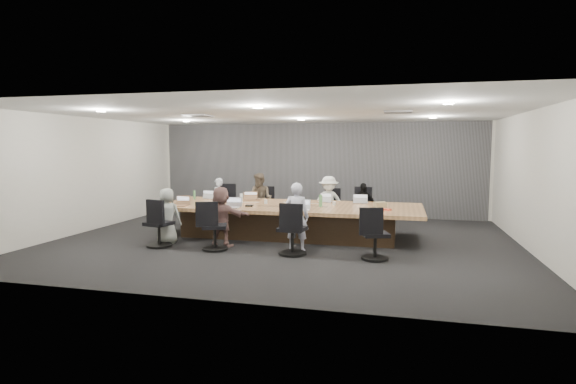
% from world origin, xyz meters
% --- Properties ---
extents(floor, '(10.00, 8.00, 0.00)m').
position_xyz_m(floor, '(0.00, 0.00, 0.00)').
color(floor, black).
rests_on(floor, ground).
extents(ceiling, '(10.00, 8.00, 0.00)m').
position_xyz_m(ceiling, '(0.00, 0.00, 2.80)').
color(ceiling, white).
rests_on(ceiling, wall_back).
extents(wall_back, '(10.00, 0.00, 2.80)m').
position_xyz_m(wall_back, '(0.00, 4.00, 1.40)').
color(wall_back, beige).
rests_on(wall_back, ground).
extents(wall_front, '(10.00, 0.00, 2.80)m').
position_xyz_m(wall_front, '(0.00, -4.00, 1.40)').
color(wall_front, beige).
rests_on(wall_front, ground).
extents(wall_left, '(0.00, 8.00, 2.80)m').
position_xyz_m(wall_left, '(-5.00, 0.00, 1.40)').
color(wall_left, beige).
rests_on(wall_left, ground).
extents(wall_right, '(0.00, 8.00, 2.80)m').
position_xyz_m(wall_right, '(5.00, 0.00, 1.40)').
color(wall_right, beige).
rests_on(wall_right, ground).
extents(curtain, '(9.80, 0.04, 2.80)m').
position_xyz_m(curtain, '(0.00, 3.92, 1.40)').
color(curtain, '#545457').
rests_on(curtain, ground).
extents(conference_table, '(6.00, 2.20, 0.74)m').
position_xyz_m(conference_table, '(0.00, 0.50, 0.40)').
color(conference_table, '#352516').
rests_on(conference_table, ground).
extents(chair_0, '(0.67, 0.67, 0.86)m').
position_xyz_m(chair_0, '(-2.31, 2.20, 0.43)').
color(chair_0, black).
rests_on(chair_0, ground).
extents(chair_1, '(0.54, 0.54, 0.77)m').
position_xyz_m(chair_1, '(-1.12, 2.20, 0.39)').
color(chair_1, black).
rests_on(chair_1, ground).
extents(chair_2, '(0.57, 0.57, 0.76)m').
position_xyz_m(chair_2, '(0.71, 2.20, 0.38)').
color(chair_2, black).
rests_on(chair_2, ground).
extents(chair_3, '(0.65, 0.65, 0.85)m').
position_xyz_m(chair_3, '(1.58, 2.20, 0.42)').
color(chair_3, black).
rests_on(chair_3, ground).
extents(chair_4, '(0.67, 0.67, 0.82)m').
position_xyz_m(chair_4, '(-2.37, -1.20, 0.41)').
color(chair_4, black).
rests_on(chair_4, ground).
extents(chair_5, '(0.70, 0.70, 0.81)m').
position_xyz_m(chair_5, '(-1.12, -1.20, 0.41)').
color(chair_5, black).
rests_on(chair_5, ground).
extents(chair_6, '(0.63, 0.63, 0.84)m').
position_xyz_m(chair_6, '(0.49, -1.20, 0.42)').
color(chair_6, black).
rests_on(chair_6, ground).
extents(chair_7, '(0.67, 0.67, 0.79)m').
position_xyz_m(chair_7, '(2.06, -1.20, 0.40)').
color(chair_7, black).
rests_on(chair_7, ground).
extents(person_0, '(0.51, 0.39, 1.23)m').
position_xyz_m(person_0, '(-2.31, 1.85, 0.62)').
color(person_0, silver).
rests_on(person_0, ground).
extents(laptop_0, '(0.31, 0.23, 0.02)m').
position_xyz_m(laptop_0, '(-2.31, 1.30, 0.75)').
color(laptop_0, '#B2B2B7').
rests_on(laptop_0, conference_table).
extents(person_1, '(0.75, 0.62, 1.38)m').
position_xyz_m(person_1, '(-1.12, 1.85, 0.69)').
color(person_1, brown).
rests_on(person_1, ground).
extents(laptop_1, '(0.38, 0.30, 0.02)m').
position_xyz_m(laptop_1, '(-1.12, 1.30, 0.75)').
color(laptop_1, '#8C6647').
rests_on(laptop_1, conference_table).
extents(person_2, '(0.95, 0.67, 1.33)m').
position_xyz_m(person_2, '(0.71, 1.85, 0.67)').
color(person_2, silver).
rests_on(person_2, ground).
extents(laptop_2, '(0.34, 0.27, 0.02)m').
position_xyz_m(laptop_2, '(0.71, 1.30, 0.75)').
color(laptop_2, '#B2B2B7').
rests_on(laptop_2, conference_table).
extents(person_3, '(0.72, 0.39, 1.17)m').
position_xyz_m(person_3, '(1.58, 1.85, 0.59)').
color(person_3, black).
rests_on(person_3, ground).
extents(laptop_3, '(0.34, 0.23, 0.02)m').
position_xyz_m(laptop_3, '(1.58, 1.30, 0.75)').
color(laptop_3, '#B2B2B7').
rests_on(laptop_3, conference_table).
extents(person_4, '(0.64, 0.48, 1.20)m').
position_xyz_m(person_4, '(-2.37, -0.85, 0.60)').
color(person_4, gray).
rests_on(person_4, ground).
extents(laptop_4, '(0.35, 0.27, 0.02)m').
position_xyz_m(laptop_4, '(-2.37, -0.30, 0.75)').
color(laptop_4, '#8C6647').
rests_on(laptop_4, conference_table).
extents(person_5, '(1.20, 0.48, 1.26)m').
position_xyz_m(person_5, '(-1.12, -0.85, 0.63)').
color(person_5, brown).
rests_on(person_5, ground).
extents(laptop_5, '(0.38, 0.28, 0.02)m').
position_xyz_m(laptop_5, '(-1.12, -0.30, 0.75)').
color(laptop_5, '#B2B2B7').
rests_on(laptop_5, conference_table).
extents(person_6, '(0.51, 0.34, 1.37)m').
position_xyz_m(person_6, '(0.49, -0.85, 0.69)').
color(person_6, '#B7B8CC').
rests_on(person_6, ground).
extents(laptop_6, '(0.29, 0.20, 0.02)m').
position_xyz_m(laptop_6, '(0.49, -0.30, 0.75)').
color(laptop_6, '#B2B2B7').
rests_on(laptop_6, conference_table).
extents(bottle_green_left, '(0.08, 0.08, 0.22)m').
position_xyz_m(bottle_green_left, '(-2.65, 1.06, 0.85)').
color(bottle_green_left, '#539255').
rests_on(bottle_green_left, conference_table).
extents(bottle_green_right, '(0.10, 0.10, 0.27)m').
position_xyz_m(bottle_green_right, '(0.76, 0.36, 0.88)').
color(bottle_green_right, '#539255').
rests_on(bottle_green_right, conference_table).
extents(bottle_clear, '(0.09, 0.09, 0.23)m').
position_xyz_m(bottle_clear, '(-1.20, 0.57, 0.86)').
color(bottle_clear, silver).
rests_on(bottle_clear, conference_table).
extents(cup_white_far, '(0.10, 0.10, 0.10)m').
position_xyz_m(cup_white_far, '(-0.58, 0.57, 0.79)').
color(cup_white_far, white).
rests_on(cup_white_far, conference_table).
extents(cup_white_near, '(0.08, 0.08, 0.09)m').
position_xyz_m(cup_white_near, '(1.01, 0.72, 0.78)').
color(cup_white_near, white).
rests_on(cup_white_near, conference_table).
extents(mug_brown, '(0.12, 0.12, 0.11)m').
position_xyz_m(mug_brown, '(-2.65, 0.22, 0.79)').
color(mug_brown, brown).
rests_on(mug_brown, conference_table).
extents(mic_left, '(0.17, 0.12, 0.03)m').
position_xyz_m(mic_left, '(-0.81, 0.04, 0.76)').
color(mic_left, black).
rests_on(mic_left, conference_table).
extents(mic_right, '(0.17, 0.12, 0.03)m').
position_xyz_m(mic_right, '(0.28, 0.35, 0.76)').
color(mic_right, black).
rests_on(mic_right, conference_table).
extents(stapler, '(0.16, 0.06, 0.06)m').
position_xyz_m(stapler, '(0.25, -0.01, 0.77)').
color(stapler, black).
rests_on(stapler, conference_table).
extents(canvas_bag, '(0.30, 0.25, 0.14)m').
position_xyz_m(canvas_bag, '(2.07, 0.46, 0.81)').
color(canvas_bag, tan).
rests_on(canvas_bag, conference_table).
extents(snack_packet, '(0.20, 0.17, 0.04)m').
position_xyz_m(snack_packet, '(2.22, 0.13, 0.76)').
color(snack_packet, '#DD492F').
rests_on(snack_packet, conference_table).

